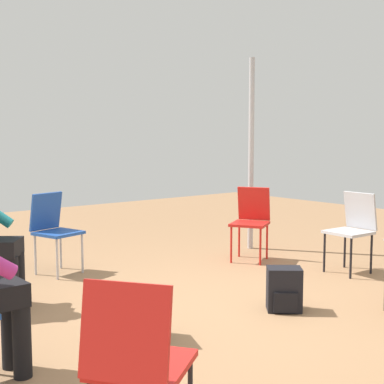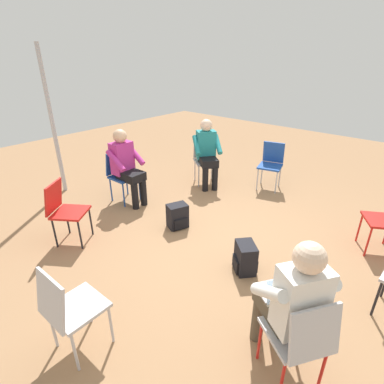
# 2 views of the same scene
# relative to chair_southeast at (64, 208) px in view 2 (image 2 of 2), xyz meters

# --- Properties ---
(ground_plane) EXTENTS (14.00, 14.00, 0.00)m
(ground_plane) POSITION_rel_chair_southeast_xyz_m (-1.32, 1.54, -0.50)
(ground_plane) COLOR #99704C
(chair_southeast) EXTENTS (0.57, 0.58, 0.85)m
(chair_southeast) POSITION_rel_chair_southeast_xyz_m (0.00, 0.00, 0.00)
(chair_southeast) COLOR red
(chair_southeast) RESTS_ON ground
(chair_south) EXTENTS (0.41, 0.44, 0.85)m
(chair_south) POSITION_rel_chair_southeast_xyz_m (-1.26, -0.47, 0.00)
(chair_south) COLOR #1E4799
(chair_south) RESTS_ON ground
(chair_southwest) EXTENTS (0.58, 0.58, 0.85)m
(chair_southwest) POSITION_rel_chair_southeast_xyz_m (-2.79, 0.10, 0.00)
(chair_southwest) COLOR #B7B7BC
(chair_southwest) RESTS_ON ground
(chair_west) EXTENTS (0.52, 0.49, 0.85)m
(chair_west) POSITION_rel_chair_southeast_xyz_m (-3.39, 1.19, 0.00)
(chair_west) COLOR #1E4799
(chair_west) RESTS_ON ground
(chair_east) EXTENTS (0.44, 0.41, 0.85)m
(chair_east) POSITION_rel_chair_southeast_xyz_m (0.81, 1.59, 0.00)
(chair_east) COLOR #B7B7BC
(chair_east) RESTS_ON ground
(chair_northeast) EXTENTS (0.57, 0.58, 0.85)m
(chair_northeast) POSITION_rel_chair_southeast_xyz_m (-0.14, 3.10, 0.00)
(chair_northeast) COLOR #B7B7BC
(chair_northeast) RESTS_ON ground
(person_with_laptop) EXTENTS (0.63, 0.64, 1.24)m
(person_with_laptop) POSITION_rel_chair_southeast_xyz_m (-0.23, 2.96, 0.20)
(person_with_laptop) COLOR #4C4233
(person_with_laptop) RESTS_ON ground
(person_in_magenta) EXTENTS (0.50, 0.53, 1.24)m
(person_in_magenta) POSITION_rel_chair_southeast_xyz_m (-1.26, -0.31, 0.20)
(person_in_magenta) COLOR black
(person_in_magenta) RESTS_ON ground
(person_in_teal) EXTENTS (0.63, 0.63, 1.24)m
(person_in_teal) POSITION_rel_chair_southeast_xyz_m (-2.69, 0.23, 0.20)
(person_in_teal) COLOR black
(person_in_teal) RESTS_ON ground
(backpack_near_laptop_user) EXTENTS (0.34, 0.34, 0.36)m
(backpack_near_laptop_user) POSITION_rel_chair_southeast_xyz_m (-1.02, 2.12, -0.34)
(backpack_near_laptop_user) COLOR black
(backpack_near_laptop_user) RESTS_ON ground
(backpack_by_empty_chair) EXTENTS (0.33, 0.30, 0.36)m
(backpack_by_empty_chair) POSITION_rel_chair_southeast_xyz_m (-1.21, 0.86, -0.34)
(backpack_by_empty_chair) COLOR black
(backpack_by_empty_chair) RESTS_ON ground
(tent_pole_near) EXTENTS (0.07, 0.07, 2.48)m
(tent_pole_near) POSITION_rel_chair_southeast_xyz_m (-0.78, -1.61, 0.74)
(tent_pole_near) COLOR #B2B2B7
(tent_pole_near) RESTS_ON ground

